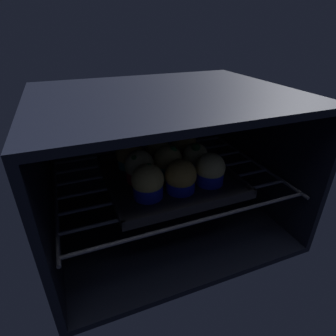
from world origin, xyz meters
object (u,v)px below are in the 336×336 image
(muffin_row2_col2, at_px, (183,146))
(muffin_row0_col0, at_px, (148,182))
(muffin_row1_col0, at_px, (139,167))
(muffin_row1_col1, at_px, (167,162))
(muffin_row2_col1, at_px, (158,150))
(muffin_row0_col1, at_px, (179,177))
(baking_tray, at_px, (168,176))
(muffin_row1_col2, at_px, (195,158))
(muffin_row2_col0, at_px, (130,155))
(muffin_row0_col2, at_px, (210,170))

(muffin_row2_col2, bearing_deg, muffin_row0_col0, -135.52)
(muffin_row0_col0, relative_size, muffin_row1_col0, 1.02)
(muffin_row1_col1, height_order, muffin_row2_col1, muffin_row1_col1)
(muffin_row0_col1, bearing_deg, muffin_row1_col1, 89.33)
(baking_tray, xyz_separation_m, muffin_row0_col0, (-0.08, -0.07, 0.04))
(muffin_row1_col1, distance_m, muffin_row2_col1, 0.08)
(muffin_row2_col1, bearing_deg, baking_tray, -90.60)
(muffin_row1_col1, xyz_separation_m, muffin_row2_col2, (0.08, 0.07, 0.00))
(muffin_row1_col2, bearing_deg, muffin_row0_col1, -135.49)
(muffin_row1_col1, relative_size, muffin_row2_col0, 1.09)
(baking_tray, xyz_separation_m, muffin_row0_col1, (-0.00, -0.08, 0.04))
(muffin_row1_col1, bearing_deg, muffin_row1_col2, -0.54)
(muffin_row2_col1, bearing_deg, muffin_row2_col0, 178.57)
(muffin_row0_col2, relative_size, muffin_row2_col2, 0.94)
(muffin_row2_col2, bearing_deg, baking_tray, -135.24)
(muffin_row0_col2, bearing_deg, muffin_row1_col2, 92.35)
(muffin_row1_col0, bearing_deg, muffin_row2_col0, 92.69)
(muffin_row0_col2, distance_m, muffin_row1_col1, 0.11)
(muffin_row0_col1, relative_size, muffin_row1_col0, 0.99)
(baking_tray, distance_m, muffin_row1_col0, 0.08)
(muffin_row0_col1, distance_m, muffin_row2_col2, 0.17)
(muffin_row2_col0, distance_m, muffin_row2_col2, 0.15)
(muffin_row0_col1, bearing_deg, muffin_row2_col2, 62.59)
(muffin_row0_col0, bearing_deg, muffin_row1_col0, 87.71)
(muffin_row2_col0, bearing_deg, baking_tray, -46.30)
(muffin_row0_col1, bearing_deg, muffin_row2_col0, 114.97)
(muffin_row2_col0, bearing_deg, muffin_row0_col0, -89.73)
(baking_tray, relative_size, muffin_row1_col1, 3.81)
(muffin_row0_col0, bearing_deg, muffin_row2_col2, 44.48)
(muffin_row0_col0, height_order, muffin_row2_col2, muffin_row2_col2)
(muffin_row1_col1, relative_size, muffin_row1_col2, 1.02)
(muffin_row2_col0, xyz_separation_m, muffin_row2_col1, (0.08, -0.00, 0.00))
(baking_tray, relative_size, muffin_row1_col2, 3.89)
(muffin_row0_col2, bearing_deg, muffin_row0_col1, -176.85)
(muffin_row0_col1, relative_size, muffin_row0_col2, 1.00)
(muffin_row2_col2, bearing_deg, muffin_row0_col2, -89.03)
(muffin_row0_col1, height_order, muffin_row1_col1, muffin_row1_col1)
(baking_tray, height_order, muffin_row1_col0, muffin_row1_col0)
(muffin_row0_col0, height_order, muffin_row2_col0, muffin_row0_col0)
(muffin_row0_col1, xyz_separation_m, muffin_row1_col2, (0.08, 0.08, -0.00))
(muffin_row2_col1, relative_size, muffin_row2_col2, 0.94)
(muffin_row0_col2, bearing_deg, muffin_row2_col0, 135.27)
(muffin_row0_col1, xyz_separation_m, muffin_row0_col2, (0.08, 0.00, 0.00))
(baking_tray, relative_size, muffin_row1_col0, 4.00)
(muffin_row1_col0, bearing_deg, muffin_row1_col2, -0.48)
(muffin_row1_col2, relative_size, muffin_row2_col1, 1.04)
(muffin_row0_col2, bearing_deg, muffin_row2_col1, 116.95)
(muffin_row1_col1, bearing_deg, muffin_row2_col0, 132.88)
(baking_tray, bearing_deg, muffin_row2_col2, 44.76)
(muffin_row2_col2, bearing_deg, muffin_row1_col0, -153.60)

